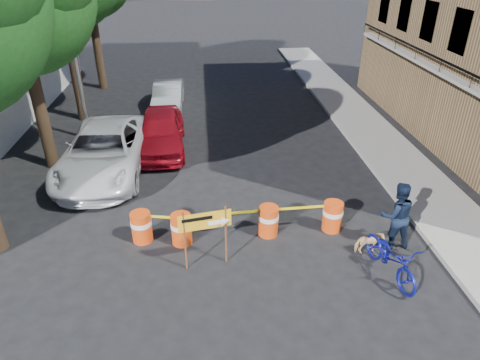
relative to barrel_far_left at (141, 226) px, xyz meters
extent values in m
plane|color=black|center=(2.92, -2.01, -0.47)|extent=(120.00, 120.00, 0.00)
cube|color=gray|center=(9.12, 3.99, -0.40)|extent=(2.40, 40.00, 0.15)
cylinder|color=#332316|center=(-3.88, 4.99, 1.91)|extent=(0.44, 0.44, 4.76)
sphere|color=#1C4F16|center=(-4.63, 5.62, 4.80)|extent=(3.50, 3.50, 3.50)
cylinder|color=#332316|center=(-3.88, 9.99, 2.19)|extent=(0.44, 0.44, 5.32)
cylinder|color=#332316|center=(-3.88, 14.99, 1.99)|extent=(0.44, 0.44, 4.93)
cylinder|color=gray|center=(-3.08, 7.49, 3.53)|extent=(0.16, 0.16, 8.00)
cylinder|color=#E8430D|center=(0.00, 0.00, -0.02)|extent=(0.56, 0.56, 0.90)
cylinder|color=white|center=(0.00, 0.00, 0.13)|extent=(0.58, 0.58, 0.14)
cylinder|color=#E8430D|center=(1.11, -0.20, -0.02)|extent=(0.56, 0.56, 0.90)
cylinder|color=white|center=(1.11, -0.20, 0.13)|extent=(0.58, 0.58, 0.14)
cylinder|color=#E8430D|center=(3.55, -0.02, -0.02)|extent=(0.56, 0.56, 0.90)
cylinder|color=white|center=(3.55, -0.02, 0.13)|extent=(0.58, 0.58, 0.14)
cylinder|color=#E8430D|center=(5.43, 0.05, -0.02)|extent=(0.56, 0.56, 0.90)
cylinder|color=white|center=(5.43, 0.05, 0.13)|extent=(0.58, 0.58, 0.14)
cylinder|color=#592D19|center=(1.26, -1.32, 0.39)|extent=(0.05, 0.05, 1.71)
cylinder|color=#592D19|center=(2.29, -1.13, 0.39)|extent=(0.05, 0.05, 1.71)
cube|color=orange|center=(1.77, -1.22, 0.91)|extent=(1.32, 0.27, 0.48)
cube|color=white|center=(2.04, -1.20, 0.82)|extent=(0.38, 0.08, 0.11)
cone|color=white|center=(2.29, -1.15, 0.82)|extent=(0.25, 0.28, 0.25)
cube|color=black|center=(1.59, -1.28, 1.00)|extent=(0.75, 0.15, 0.10)
imported|color=black|center=(6.89, -0.81, 0.50)|extent=(0.97, 0.76, 1.94)
imported|color=#121897|center=(6.32, -2.00, 0.58)|extent=(0.94, 1.23, 2.10)
imported|color=#E6C184|center=(6.13, -1.10, -0.16)|extent=(0.78, 0.44, 0.62)
imported|color=white|center=(-1.74, 4.31, 0.36)|extent=(2.96, 6.07, 1.66)
imported|color=#A50D1B|center=(0.12, 6.14, 0.31)|extent=(2.00, 4.65, 1.56)
imported|color=#B2B5B9|center=(0.12, 11.03, 0.19)|extent=(1.44, 4.02, 1.32)
camera|label=1|loc=(1.86, -9.95, 6.87)|focal=32.00mm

